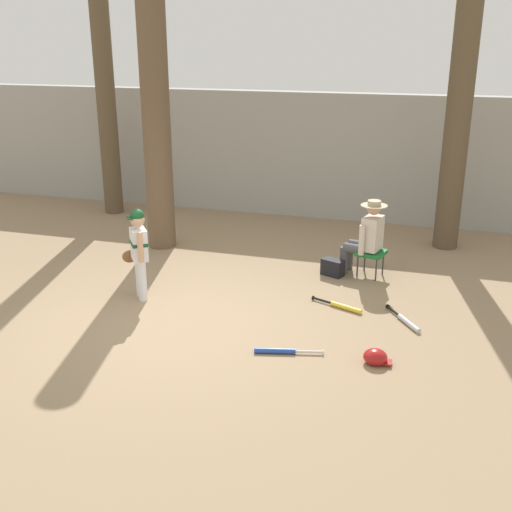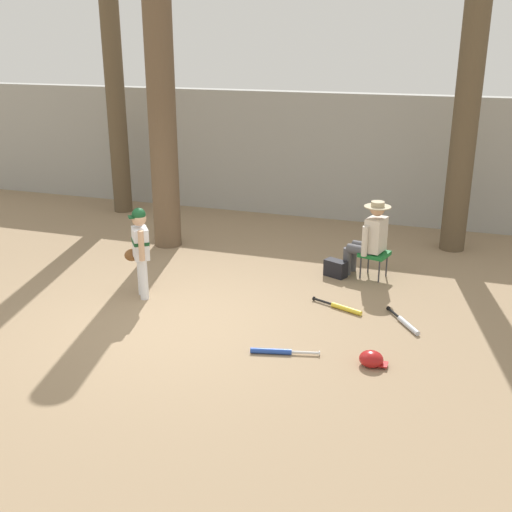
% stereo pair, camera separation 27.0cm
% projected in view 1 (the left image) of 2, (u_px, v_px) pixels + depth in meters
% --- Properties ---
extents(ground_plane, '(60.00, 60.00, 0.00)m').
position_uv_depth(ground_plane, '(175.00, 324.00, 8.06)').
color(ground_plane, '#937A5B').
extents(concrete_back_wall, '(18.00, 0.36, 2.48)m').
position_uv_depth(concrete_back_wall, '(284.00, 154.00, 12.71)').
color(concrete_back_wall, '#9E9E99').
rests_on(concrete_back_wall, ground).
extents(tree_near_player, '(0.77, 0.77, 4.71)m').
position_uv_depth(tree_near_player, '(157.00, 134.00, 10.43)').
color(tree_near_player, brown).
rests_on(tree_near_player, ground).
extents(tree_behind_spectator, '(0.68, 0.68, 5.65)m').
position_uv_depth(tree_behind_spectator, '(460.00, 104.00, 10.20)').
color(tree_behind_spectator, brown).
rests_on(tree_behind_spectator, ground).
extents(young_ballplayer, '(0.53, 0.50, 1.31)m').
position_uv_depth(young_ballplayer, '(138.00, 248.00, 8.64)').
color(young_ballplayer, white).
rests_on(young_ballplayer, ground).
extents(folding_stool, '(0.49, 0.49, 0.41)m').
position_uv_depth(folding_stool, '(371.00, 254.00, 9.57)').
color(folding_stool, '#196B2D').
rests_on(folding_stool, ground).
extents(seated_spectator, '(0.68, 0.54, 1.20)m').
position_uv_depth(seated_spectator, '(366.00, 235.00, 9.52)').
color(seated_spectator, '#47474C').
rests_on(seated_spectator, ground).
extents(handbag_beside_stool, '(0.38, 0.30, 0.26)m').
position_uv_depth(handbag_beside_stool, '(333.00, 267.00, 9.66)').
color(handbag_beside_stool, black).
rests_on(handbag_beside_stool, ground).
extents(tree_far_left, '(0.60, 0.60, 6.33)m').
position_uv_depth(tree_far_left, '(104.00, 72.00, 12.23)').
color(tree_far_left, brown).
rests_on(tree_far_left, ground).
extents(bat_aluminum_silver, '(0.50, 0.70, 0.07)m').
position_uv_depth(bat_aluminum_silver, '(406.00, 321.00, 8.07)').
color(bat_aluminum_silver, '#B7BCC6').
rests_on(bat_aluminum_silver, ground).
extents(bat_blue_youth, '(0.80, 0.25, 0.07)m').
position_uv_depth(bat_blue_youth, '(280.00, 351.00, 7.31)').
color(bat_blue_youth, '#2347AD').
rests_on(bat_blue_youth, ground).
extents(bat_yellow_trainer, '(0.75, 0.35, 0.07)m').
position_uv_depth(bat_yellow_trainer, '(342.00, 306.00, 8.51)').
color(bat_yellow_trainer, yellow).
rests_on(bat_yellow_trainer, ground).
extents(batting_helmet_red, '(0.32, 0.25, 0.19)m').
position_uv_depth(batting_helmet_red, '(375.00, 357.00, 7.08)').
color(batting_helmet_red, '#A81919').
rests_on(batting_helmet_red, ground).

